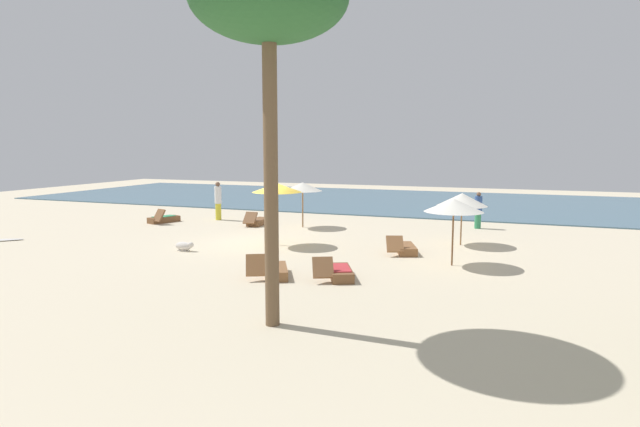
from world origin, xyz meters
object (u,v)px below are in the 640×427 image
umbrella_0 (462,200)px  umbrella_1 (303,187)px  umbrella_3 (454,205)px  person_1 (478,210)px  dog (184,246)px  umbrella_2 (277,188)px  lounger_1 (339,272)px  palm_1 (269,3)px  person_0 (218,201)px  lounger_4 (274,271)px  lounger_2 (405,248)px  lounger_0 (258,221)px  lounger_3 (163,219)px

umbrella_0 → umbrella_1: 7.48m
umbrella_3 → person_1: size_ratio=1.27×
dog → umbrella_2: bearing=39.8°
lounger_1 → palm_1: bearing=-90.8°
umbrella_1 → lounger_1: bearing=-61.0°
person_0 → person_1: bearing=8.2°
umbrella_2 → person_1: size_ratio=1.42×
lounger_4 → dog: size_ratio=2.34×
umbrella_0 → lounger_2: bearing=-126.6°
umbrella_3 → lounger_0: 11.11m
umbrella_3 → person_0: size_ratio=1.10×
lounger_4 → dog: 5.07m
lounger_3 → lounger_4: lounger_3 is taller
umbrella_1 → lounger_0: size_ratio=1.19×
person_0 → palm_1: (9.40, -13.08, 5.52)m
umbrella_2 → person_0: bearing=138.5°
lounger_3 → dog: lounger_3 is taller
lounger_2 → umbrella_1: bearing=143.7°
lounger_0 → person_0: bearing=162.6°
umbrella_3 → lounger_4: bearing=-144.7°
palm_1 → lounger_2: bearing=82.6°
umbrella_0 → umbrella_3: (0.11, -3.58, 0.17)m
umbrella_0 → lounger_3: umbrella_0 is taller
person_1 → dog: (-9.38, -9.03, -0.65)m
lounger_1 → lounger_3: lounger_3 is taller
lounger_3 → person_0: size_ratio=0.91×
umbrella_2 → umbrella_1: bearing=100.3°
umbrella_2 → umbrella_3: (6.56, -1.08, -0.27)m
umbrella_2 → lounger_1: size_ratio=1.31×
lounger_3 → person_1: (14.45, 3.57, 0.66)m
dog → umbrella_0: bearing=27.3°
lounger_3 → palm_1: 17.26m
umbrella_1 → person_1: bearing=18.4°
umbrella_2 → lounger_0: umbrella_2 is taller
person_0 → dog: 7.89m
lounger_3 → person_0: bearing=41.4°
palm_1 → umbrella_1: bearing=110.0°
palm_1 → dog: bearing=137.3°
umbrella_3 → person_1: (0.19, 7.93, -1.06)m
umbrella_0 → lounger_1: 7.09m
umbrella_0 → lounger_3: bearing=176.8°
person_1 → dog: 13.04m
lounger_3 → person_0: person_0 is taller
umbrella_0 → lounger_4: 8.33m
lounger_1 → person_0: person_0 is taller
umbrella_3 → lounger_3: 15.01m
lounger_3 → person_1: person_1 is taller
lounger_3 → dog: 7.46m
umbrella_2 → lounger_3: 8.60m
umbrella_3 → dog: (-9.19, -1.10, -1.72)m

